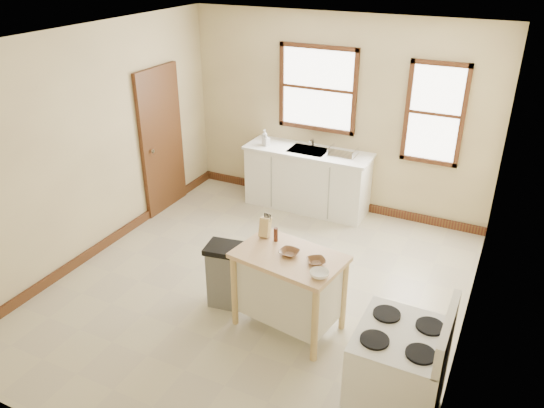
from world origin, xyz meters
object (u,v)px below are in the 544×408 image
Objects in this scene: bowl_b at (316,261)px; gas_stove at (398,366)px; bowl_c at (319,274)px; kitchen_island at (289,291)px; trash_bin at (225,275)px; knife_block at (265,228)px; pepper_grinder at (276,235)px; bowl_a at (289,253)px; soap_bottle_a at (265,137)px; dish_rack at (343,152)px; soap_bottle_b at (266,140)px.

gas_stove is (1.00, -0.72, -0.29)m from bowl_b.
bowl_c is 0.15× the size of gas_stove.
kitchen_island reaches higher than trash_bin.
knife_block reaches higher than pepper_grinder.
bowl_a is 0.16× the size of gas_stove.
dish_rack is (1.19, 0.09, -0.07)m from soap_bottle_a.
soap_bottle_a reaches higher than pepper_grinder.
soap_bottle_b is 1.02× the size of bowl_b.
kitchen_island is at bearing -53.01° from soap_bottle_a.
soap_bottle_b is at bearing 125.45° from bowl_b.
gas_stove is (2.08, -0.79, 0.23)m from trash_bin.
bowl_b is (1.86, -2.59, -0.15)m from soap_bottle_a.
dish_rack is at bearing 26.58° from soap_bottle_b.
kitchen_island is at bearing 151.20° from bowl_c.
soap_bottle_a reaches higher than bowl_c.
knife_block reaches higher than kitchen_island.
kitchen_island is 5.52× the size of bowl_a.
knife_block is (1.19, -2.34, -0.07)m from soap_bottle_a.
knife_block is at bearing 149.33° from bowl_a.
kitchen_island is at bearing -37.90° from pepper_grinder.
bowl_b is 0.24× the size of trash_bin.
gas_stove is (2.87, -3.31, -0.43)m from soap_bottle_a.
bowl_b is 0.97× the size of bowl_c.
bowl_c is 0.25× the size of trash_bin.
pepper_grinder reaches higher than bowl_a.
knife_block is (1.15, -2.31, -0.04)m from soap_bottle_b.
pepper_grinder is at bearing -21.51° from knife_block.
soap_bottle_b is at bearing 125.01° from bowl_c.
bowl_b is at bearing -13.31° from trash_bin.
kitchen_island is 1.50m from gas_stove.
trash_bin is at bearing 159.08° from gas_stove.
soap_bottle_a is at bearing 119.25° from pepper_grinder.
pepper_grinder is (0.15, -2.47, -0.03)m from dish_rack.
soap_bottle_b is 3.37m from bowl_c.
bowl_a is (0.24, -0.18, -0.05)m from pepper_grinder.
bowl_c is 1.33m from trash_bin.
knife_block is 0.91m from bowl_c.
soap_bottle_a reaches higher than bowl_b.
soap_bottle_a is 2.73m from pepper_grinder.
gas_stove reaches higher than kitchen_island.
soap_bottle_a is at bearing 97.82° from trash_bin.
bowl_b is at bearing -91.87° from dish_rack.
dish_rack reaches higher than kitchen_island.
kitchen_island is 0.88× the size of gas_stove.
dish_rack is 2.19× the size of bowl_b.
dish_rack is at bearing 98.19° from bowl_a.
knife_block is 1.14× the size of bowl_b.
bowl_b is (0.29, -0.02, 0.45)m from kitchen_island.
soap_bottle_a reaches higher than knife_block.
bowl_b is (0.29, -0.02, -0.00)m from bowl_a.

